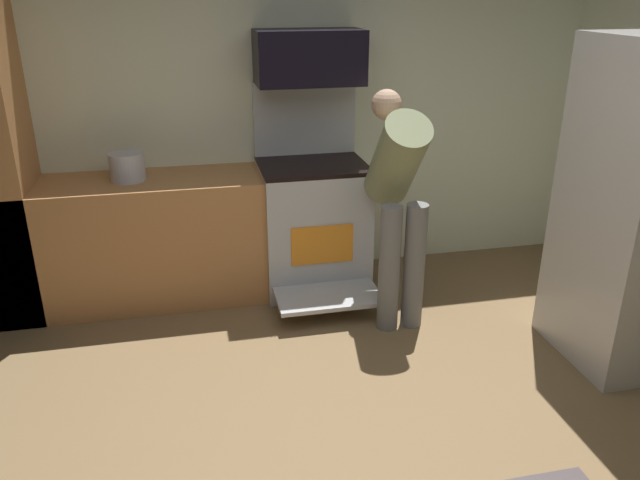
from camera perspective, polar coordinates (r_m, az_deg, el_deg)
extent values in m
cube|color=brown|center=(3.16, 1.66, -20.21)|extent=(5.20, 4.80, 0.02)
cube|color=silver|center=(4.70, -5.20, 12.17)|extent=(5.20, 0.12, 2.60)
cube|color=#B87B47|center=(4.56, -15.50, -0.03)|extent=(2.40, 0.60, 0.90)
cube|color=#B8BCC1|center=(4.61, -0.66, 1.20)|extent=(0.76, 0.64, 0.92)
cube|color=black|center=(4.46, -0.69, 6.90)|extent=(0.76, 0.64, 0.03)
cube|color=#B8BCC1|center=(4.67, -1.45, 11.19)|extent=(0.76, 0.06, 0.54)
cube|color=orange|center=(4.32, 0.22, -0.45)|extent=(0.44, 0.01, 0.28)
cube|color=#B8BCC1|center=(4.28, 0.77, -5.25)|extent=(0.72, 0.39, 0.03)
cube|color=black|center=(4.42, -1.01, 16.49)|extent=(0.74, 0.38, 0.37)
cylinder|color=slate|center=(4.03, 6.40, -2.67)|extent=(0.14, 0.14, 0.86)
cylinder|color=slate|center=(4.09, 8.67, -2.44)|extent=(0.14, 0.14, 0.86)
cylinder|color=gray|center=(4.00, 7.08, 7.39)|extent=(0.30, 0.63, 0.68)
sphere|color=tan|center=(4.17, 6.16, 12.31)|extent=(0.20, 0.20, 0.20)
cylinder|color=#BABAC7|center=(4.40, -17.35, 6.46)|extent=(0.23, 0.23, 0.19)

